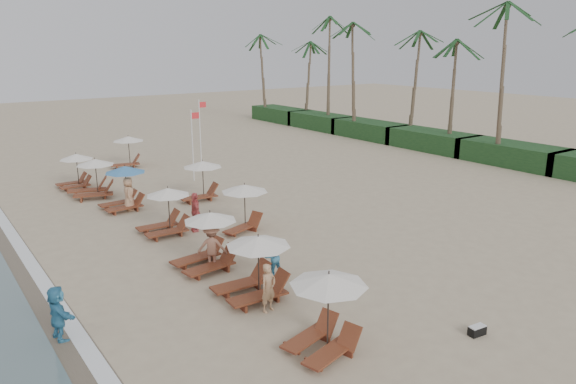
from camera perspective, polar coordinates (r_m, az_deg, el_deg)
ground at (r=22.48m, az=7.84°, el=-7.17°), size 160.00×160.00×0.00m
foam_line at (r=26.52m, az=-26.76°, el=-5.17°), size 0.50×140.00×0.02m
shrub_hedge at (r=47.52m, az=15.17°, el=5.34°), size 3.20×53.00×1.60m
palm_row at (r=47.41m, az=15.01°, el=16.41°), size 7.00×52.00×12.30m
lounger_station_0 at (r=15.54m, az=3.74°, el=-12.64°), size 2.51×2.26×2.37m
lounger_station_1 at (r=18.81m, az=-3.87°, el=-8.21°), size 2.73×2.29×2.19m
lounger_station_2 at (r=21.34m, az=-8.88°, el=-5.51°), size 2.62×2.13×2.28m
lounger_station_3 at (r=25.61m, az=-13.10°, el=-2.20°), size 2.49×2.05×2.18m
lounger_station_4 at (r=30.02m, az=-17.29°, el=0.29°), size 2.54×2.16×2.37m
lounger_station_5 at (r=33.20m, az=-20.24°, el=1.17°), size 2.75×2.71×2.23m
lounger_station_6 at (r=35.69m, az=-21.87°, el=2.08°), size 2.33×2.02×2.14m
inland_station_0 at (r=25.32m, az=-4.83°, el=-1.13°), size 2.67×2.24×2.22m
inland_station_1 at (r=30.79m, az=-9.32°, el=1.48°), size 2.81×2.24×2.22m
inland_station_2 at (r=40.72m, az=-16.84°, el=4.42°), size 2.78×2.24×2.22m
beachgoer_near at (r=17.89m, az=-2.10°, el=-10.19°), size 0.68×0.52×1.67m
beachgoer_mid_a at (r=20.57m, az=-1.66°, el=-6.90°), size 0.78×0.62×1.53m
beachgoer_mid_b at (r=21.30m, az=-8.13°, el=-5.81°), size 1.36×1.25×1.84m
beachgoer_far_a at (r=25.73m, az=-9.87°, el=-2.10°), size 0.72×1.19×1.89m
beachgoer_far_b at (r=29.83m, az=-16.65°, el=-0.19°), size 0.85×1.04×1.82m
waterline_walker at (r=17.66m, az=-23.37°, el=-11.79°), size 0.69×1.64×1.72m
duffel_bag at (r=17.78m, az=19.54°, el=-13.75°), size 0.58×0.34×0.31m
flag_pole_near at (r=35.24m, az=-10.13°, el=5.29°), size 0.59×0.08×4.66m
flag_pole_far at (r=39.27m, az=-9.33°, el=6.53°), size 0.60×0.08×4.93m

